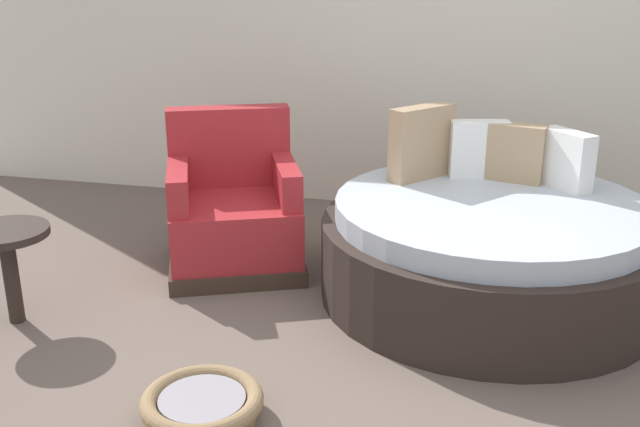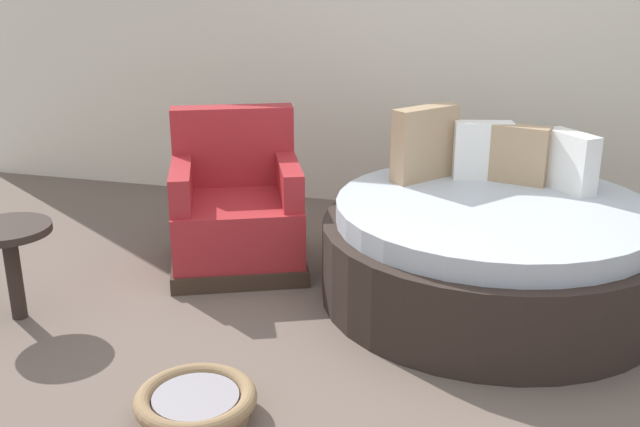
# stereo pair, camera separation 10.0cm
# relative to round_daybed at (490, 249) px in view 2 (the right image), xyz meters

# --- Properties ---
(ground_plane) EXTENTS (8.00, 8.00, 0.02)m
(ground_plane) POSITION_rel_round_daybed_xyz_m (-0.44, -0.91, -0.30)
(ground_plane) COLOR #66564C
(back_wall) EXTENTS (8.00, 0.12, 2.68)m
(back_wall) POSITION_rel_round_daybed_xyz_m (-0.44, 1.54, 1.05)
(back_wall) COLOR silver
(back_wall) RESTS_ON ground_plane
(round_daybed) EXTENTS (1.87, 1.87, 1.00)m
(round_daybed) POSITION_rel_round_daybed_xyz_m (0.00, 0.00, 0.00)
(round_daybed) COLOR #2D231E
(round_daybed) RESTS_ON ground_plane
(red_armchair) EXTENTS (1.05, 1.05, 0.94)m
(red_armchair) POSITION_rel_round_daybed_xyz_m (-1.54, 0.10, 0.04)
(red_armchair) COLOR #38281E
(red_armchair) RESTS_ON ground_plane
(pet_basket) EXTENTS (0.51, 0.51, 0.13)m
(pet_basket) POSITION_rel_round_daybed_xyz_m (-1.11, -1.51, -0.22)
(pet_basket) COLOR #8E704C
(pet_basket) RESTS_ON ground_plane
(side_table) EXTENTS (0.44, 0.44, 0.52)m
(side_table) POSITION_rel_round_daybed_xyz_m (-2.40, -0.91, 0.14)
(side_table) COLOR #2D231E
(side_table) RESTS_ON ground_plane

